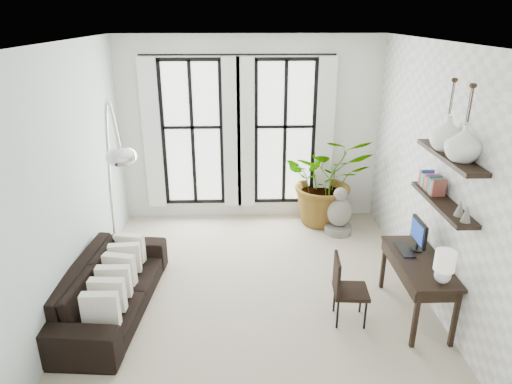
{
  "coord_description": "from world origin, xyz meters",
  "views": [
    {
      "loc": [
        -0.14,
        -5.26,
        3.49
      ],
      "look_at": [
        0.03,
        0.3,
        1.31
      ],
      "focal_mm": 32.0,
      "sensor_mm": 36.0,
      "label": 1
    }
  ],
  "objects_px": {
    "desk": "(421,266)",
    "desk_chair": "(345,285)",
    "arc_lamp": "(112,151)",
    "sofa": "(110,287)",
    "plant": "(326,179)",
    "buddha": "(339,214)"
  },
  "relations": [
    {
      "from": "desk",
      "to": "desk_chair",
      "type": "distance_m",
      "value": 0.92
    },
    {
      "from": "desk_chair",
      "to": "arc_lamp",
      "type": "distance_m",
      "value": 3.2
    },
    {
      "from": "sofa",
      "to": "plant",
      "type": "height_order",
      "value": "plant"
    },
    {
      "from": "sofa",
      "to": "arc_lamp",
      "type": "bearing_deg",
      "value": -9.5
    },
    {
      "from": "plant",
      "to": "sofa",
      "type": "bearing_deg",
      "value": -141.02
    },
    {
      "from": "plant",
      "to": "desk_chair",
      "type": "xyz_separation_m",
      "value": [
        -0.26,
        -2.81,
        -0.33
      ]
    },
    {
      "from": "plant",
      "to": "desk_chair",
      "type": "height_order",
      "value": "plant"
    },
    {
      "from": "sofa",
      "to": "desk_chair",
      "type": "bearing_deg",
      "value": -90.88
    },
    {
      "from": "desk",
      "to": "desk_chair",
      "type": "height_order",
      "value": "desk"
    },
    {
      "from": "desk",
      "to": "sofa",
      "type": "bearing_deg",
      "value": 175.99
    },
    {
      "from": "arc_lamp",
      "to": "buddha",
      "type": "bearing_deg",
      "value": 27.7
    },
    {
      "from": "sofa",
      "to": "desk",
      "type": "bearing_deg",
      "value": -89.05
    },
    {
      "from": "plant",
      "to": "buddha",
      "type": "height_order",
      "value": "plant"
    },
    {
      "from": "sofa",
      "to": "desk",
      "type": "height_order",
      "value": "desk"
    },
    {
      "from": "arc_lamp",
      "to": "plant",
      "type": "bearing_deg",
      "value": 35.09
    },
    {
      "from": "desk",
      "to": "buddha",
      "type": "relative_size",
      "value": 1.57
    },
    {
      "from": "desk",
      "to": "plant",
      "type": "bearing_deg",
      "value": 102.8
    },
    {
      "from": "buddha",
      "to": "sofa",
      "type": "bearing_deg",
      "value": -147.72
    },
    {
      "from": "arc_lamp",
      "to": "sofa",
      "type": "bearing_deg",
      "value": -104.46
    },
    {
      "from": "plant",
      "to": "buddha",
      "type": "xyz_separation_m",
      "value": [
        0.16,
        -0.45,
        -0.47
      ]
    },
    {
      "from": "sofa",
      "to": "arc_lamp",
      "type": "xyz_separation_m",
      "value": [
        0.1,
        0.4,
        1.63
      ]
    },
    {
      "from": "arc_lamp",
      "to": "desk_chair",
      "type": "bearing_deg",
      "value": -14.22
    }
  ]
}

